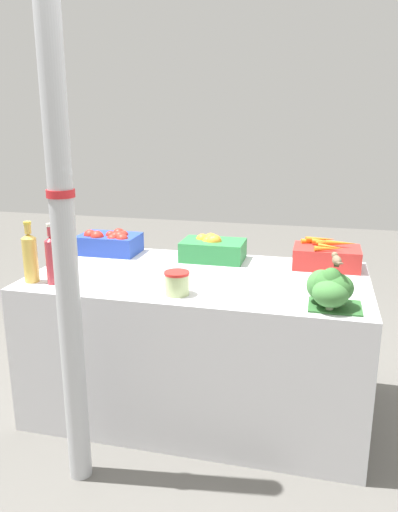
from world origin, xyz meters
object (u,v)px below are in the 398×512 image
(orange_crate, at_px, (212,248))
(carrot_crate, at_px, (327,256))
(apple_crate, at_px, (109,242))
(broccoli_pile, at_px, (330,288))
(juice_bottle_golden, at_px, (30,256))
(juice_bottle_ruby, at_px, (52,258))
(pickle_jar, at_px, (177,283))
(sparrow_bird, at_px, (337,260))
(support_pole, at_px, (63,222))

(orange_crate, relative_size, carrot_crate, 1.00)
(apple_crate, xyz_separation_m, broccoli_pile, (1.26, -0.60, 0.02))
(carrot_crate, xyz_separation_m, juice_bottle_golden, (-1.40, -0.60, 0.07))
(apple_crate, height_order, broccoli_pile, broccoli_pile)
(apple_crate, relative_size, broccoli_pile, 1.49)
(juice_bottle_ruby, distance_m, pickle_jar, 0.63)
(apple_crate, xyz_separation_m, sparrow_bird, (1.28, -0.57, 0.13))
(juice_bottle_golden, bearing_deg, apple_crate, 75.70)
(apple_crate, relative_size, pickle_jar, 3.01)
(pickle_jar, bearing_deg, support_pole, -134.90)
(orange_crate, xyz_separation_m, carrot_crate, (0.63, -0.00, -0.00))
(orange_crate, distance_m, juice_bottle_golden, 0.98)
(juice_bottle_ruby, height_order, sparrow_bird, juice_bottle_ruby)
(apple_crate, relative_size, carrot_crate, 1.00)
(support_pole, xyz_separation_m, broccoli_pile, (1.02, 0.35, -0.30))
(support_pole, bearing_deg, pickle_jar, 45.10)
(pickle_jar, bearing_deg, orange_crate, 87.16)
(support_pole, relative_size, juice_bottle_golden, 7.59)
(apple_crate, distance_m, broccoli_pile, 1.40)
(apple_crate, bearing_deg, broccoli_pile, -25.52)
(orange_crate, height_order, carrot_crate, carrot_crate)
(pickle_jar, relative_size, sparrow_bird, 0.86)
(juice_bottle_golden, height_order, sparrow_bird, juice_bottle_golden)
(apple_crate, height_order, carrot_crate, carrot_crate)
(carrot_crate, bearing_deg, pickle_jar, -137.23)
(juice_bottle_golden, distance_m, juice_bottle_ruby, 0.12)
(orange_crate, height_order, broccoli_pile, broccoli_pile)
(support_pole, xyz_separation_m, juice_bottle_golden, (-0.39, 0.36, -0.26))
(apple_crate, bearing_deg, carrot_crate, 0.58)
(juice_bottle_ruby, xyz_separation_m, pickle_jar, (0.62, -0.01, -0.07))
(carrot_crate, distance_m, juice_bottle_golden, 1.52)
(carrot_crate, bearing_deg, broccoli_pile, -88.89)
(sparrow_bird, bearing_deg, pickle_jar, 80.03)
(broccoli_pile, xyz_separation_m, juice_bottle_ruby, (-1.29, 0.01, 0.04))
(orange_crate, xyz_separation_m, juice_bottle_ruby, (-0.65, -0.60, 0.06))
(pickle_jar, bearing_deg, sparrow_bird, 1.92)
(apple_crate, distance_m, juice_bottle_golden, 0.61)
(juice_bottle_golden, relative_size, sparrow_bird, 2.22)
(support_pole, height_order, juice_bottle_ruby, support_pole)
(juice_bottle_golden, height_order, pickle_jar, juice_bottle_golden)
(juice_bottle_golden, xyz_separation_m, juice_bottle_ruby, (0.12, -0.00, -0.00))
(support_pole, height_order, juice_bottle_golden, support_pole)
(support_pole, relative_size, pickle_jar, 19.68)
(juice_bottle_golden, height_order, juice_bottle_ruby, juice_bottle_golden)
(broccoli_pile, distance_m, pickle_jar, 0.67)
(broccoli_pile, relative_size, pickle_jar, 2.02)
(apple_crate, distance_m, orange_crate, 0.62)
(orange_crate, height_order, pickle_jar, orange_crate)
(orange_crate, height_order, juice_bottle_golden, juice_bottle_golden)
(carrot_crate, height_order, juice_bottle_ruby, juice_bottle_ruby)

